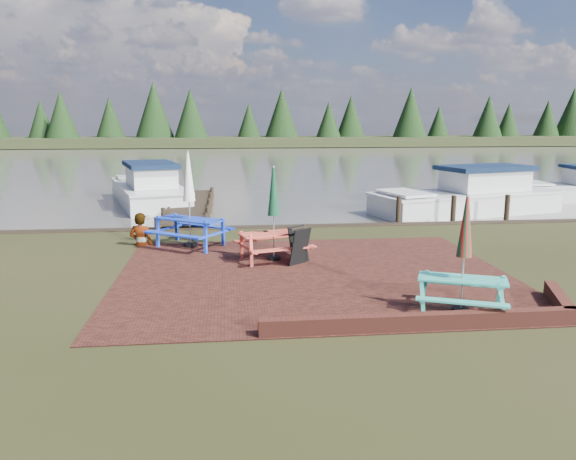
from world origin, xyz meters
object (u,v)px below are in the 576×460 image
at_px(picnic_table_blue, 190,214).
at_px(boat_jetty, 149,191).
at_px(picnic_table_red, 274,228).
at_px(jetty, 190,206).
at_px(picnic_table_teal, 463,273).
at_px(person, 140,213).
at_px(chalkboard, 299,245).
at_px(boat_near, 469,198).

xyz_separation_m(picnic_table_blue, boat_jetty, (-2.38, 9.43, -0.51)).
relative_size(picnic_table_red, jetty, 0.26).
bearing_deg(picnic_table_teal, person, 159.09).
height_order(picnic_table_red, person, picnic_table_red).
distance_m(picnic_table_red, picnic_table_blue, 2.84).
bearing_deg(picnic_table_red, jetty, 90.13).
bearing_deg(jetty, picnic_table_red, -72.90).
bearing_deg(chalkboard, boat_near, 5.43).
height_order(picnic_table_teal, boat_jetty, picnic_table_teal).
xyz_separation_m(picnic_table_teal, jetty, (-5.84, 13.09, -0.66)).
xyz_separation_m(jetty, boat_near, (11.21, -1.21, 0.31)).
height_order(picnic_table_teal, person, picnic_table_teal).
height_order(picnic_table_blue, chalkboard, picnic_table_blue).
distance_m(picnic_table_blue, chalkboard, 3.64).
xyz_separation_m(picnic_table_teal, person, (-6.79, 6.41, 0.17)).
bearing_deg(picnic_table_red, boat_jetty, 95.42).
distance_m(picnic_table_blue, boat_near, 12.20).
bearing_deg(boat_near, boat_jetty, 59.09).
bearing_deg(boat_jetty, chalkboard, -82.17).
relative_size(picnic_table_teal, jetty, 0.24).
xyz_separation_m(boat_jetty, boat_near, (13.13, -3.66, -0.01)).
xyz_separation_m(picnic_table_red, person, (-3.64, 2.06, 0.11)).
relative_size(picnic_table_teal, picnic_table_red, 0.93).
height_order(chalkboard, boat_near, boat_near).
xyz_separation_m(chalkboard, boat_jetty, (-5.20, 11.68, -0.05)).
relative_size(picnic_table_red, boat_jetty, 0.31).
bearing_deg(chalkboard, person, 109.00).
bearing_deg(picnic_table_teal, picnic_table_blue, 153.76).
xyz_separation_m(picnic_table_red, jetty, (-2.69, 8.74, -0.72)).
bearing_deg(chalkboard, jetty, 69.67).
distance_m(picnic_table_teal, jetty, 14.35).
height_order(jetty, person, person).
xyz_separation_m(jetty, boat_jetty, (-1.92, 2.45, 0.32)).
relative_size(chalkboard, boat_jetty, 0.12).
bearing_deg(picnic_table_teal, boat_jetty, 138.97).
bearing_deg(picnic_table_red, picnic_table_blue, 124.63).
bearing_deg(boat_near, picnic_table_blue, 102.90).
height_order(boat_near, person, person).
bearing_deg(chalkboard, picnic_table_red, 100.37).
relative_size(picnic_table_blue, chalkboard, 2.87).
bearing_deg(boat_near, person, 98.90).
height_order(picnic_table_teal, picnic_table_blue, picnic_table_blue).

